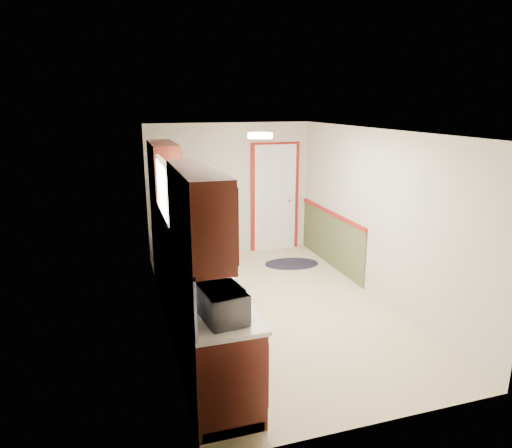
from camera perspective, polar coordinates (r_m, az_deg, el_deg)
room_shell at (r=6.01m, az=2.63°, el=0.08°), size 3.20×5.20×2.52m
kitchen_run at (r=5.57m, az=-8.46°, el=-5.52°), size 0.63×4.00×2.20m
back_wall_trim at (r=8.44m, az=3.84°, el=2.24°), size 1.12×2.30×2.08m
ceiling_fixture at (r=5.54m, az=0.52°, el=11.00°), size 0.30×0.30×0.06m
microwave at (r=3.95m, az=-4.24°, el=-9.49°), size 0.35×0.54×0.34m
refrigerator at (r=7.80m, az=-7.32°, el=0.91°), size 0.73×0.73×1.73m
rug at (r=8.05m, az=4.47°, el=-4.96°), size 1.03×0.76×0.01m
cooktop at (r=6.85m, az=-9.99°, el=-0.45°), size 0.47×0.56×0.02m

